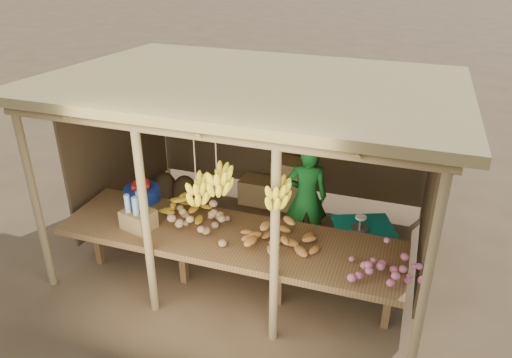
% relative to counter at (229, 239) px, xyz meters
% --- Properties ---
extents(ground, '(60.00, 60.00, 0.00)m').
position_rel_counter_xyz_m(ground, '(-0.00, 0.95, -0.74)').
color(ground, brown).
rests_on(ground, ground).
extents(stall_structure, '(4.70, 3.50, 2.43)m').
position_rel_counter_xyz_m(stall_structure, '(0.02, 1.02, 1.19)').
color(stall_structure, olive).
rests_on(stall_structure, ground).
extents(counter, '(3.90, 1.05, 0.80)m').
position_rel_counter_xyz_m(counter, '(0.00, 0.00, 0.00)').
color(counter, brown).
rests_on(counter, ground).
extents(potato_heap, '(0.96, 0.72, 0.36)m').
position_rel_counter_xyz_m(potato_heap, '(-0.39, -0.02, 0.24)').
color(potato_heap, '#A17E53').
rests_on(potato_heap, counter).
extents(sweet_potato_heap, '(0.95, 0.64, 0.35)m').
position_rel_counter_xyz_m(sweet_potato_heap, '(0.54, -0.00, 0.24)').
color(sweet_potato_heap, '#B26F2D').
rests_on(sweet_potato_heap, counter).
extents(onion_heap, '(0.96, 0.76, 0.36)m').
position_rel_counter_xyz_m(onion_heap, '(1.75, -0.20, 0.24)').
color(onion_heap, '#B95A70').
rests_on(onion_heap, counter).
extents(banana_pile, '(0.55, 0.35, 0.34)m').
position_rel_counter_xyz_m(banana_pile, '(-0.63, 0.23, 0.23)').
color(banana_pile, gold).
rests_on(banana_pile, counter).
extents(tomato_basin, '(0.45, 0.45, 0.24)m').
position_rel_counter_xyz_m(tomato_basin, '(-1.34, 0.42, 0.16)').
color(tomato_basin, navy).
rests_on(tomato_basin, counter).
extents(bottle_box, '(0.41, 0.35, 0.44)m').
position_rel_counter_xyz_m(bottle_box, '(-1.03, -0.19, 0.23)').
color(bottle_box, olive).
rests_on(bottle_box, counter).
extents(vendor, '(0.62, 0.49, 1.50)m').
position_rel_counter_xyz_m(vendor, '(0.60, 1.22, 0.01)').
color(vendor, '#186E25').
rests_on(vendor, ground).
extents(tarp_crate, '(0.87, 0.82, 0.83)m').
position_rel_counter_xyz_m(tarp_crate, '(1.40, 0.94, -0.40)').
color(tarp_crate, brown).
rests_on(tarp_crate, ground).
extents(carton_stack, '(1.05, 0.42, 0.78)m').
position_rel_counter_xyz_m(carton_stack, '(-0.04, 2.15, -0.39)').
color(carton_stack, olive).
rests_on(carton_stack, ground).
extents(burlap_sacks, '(0.74, 0.39, 0.52)m').
position_rel_counter_xyz_m(burlap_sacks, '(-1.65, 1.82, -0.51)').
color(burlap_sacks, '#4C3B23').
rests_on(burlap_sacks, ground).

